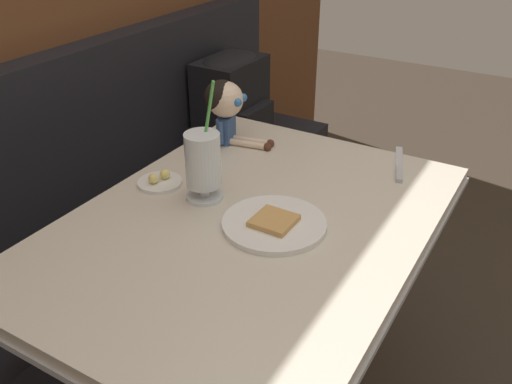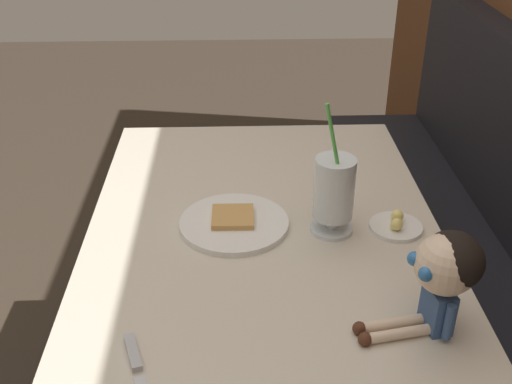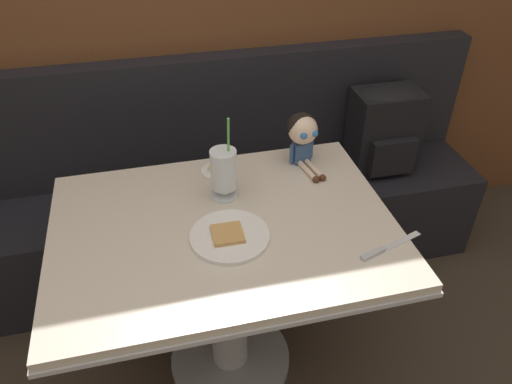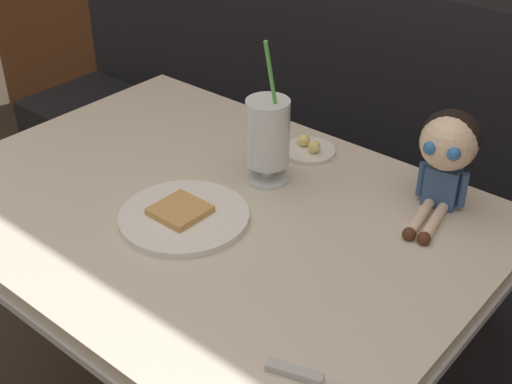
{
  "view_description": "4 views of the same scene",
  "coord_description": "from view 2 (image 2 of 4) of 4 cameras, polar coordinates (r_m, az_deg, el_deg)",
  "views": [
    {
      "loc": [
        -0.97,
        -0.41,
        1.46
      ],
      "look_at": [
        0.0,
        0.16,
        0.82
      ],
      "focal_mm": 38.96,
      "sensor_mm": 36.0,
      "label": 1
    },
    {
      "loc": [
        1.2,
        0.12,
        1.52
      ],
      "look_at": [
        0.02,
        0.16,
        0.83
      ],
      "focal_mm": 43.7,
      "sensor_mm": 36.0,
      "label": 2
    },
    {
      "loc": [
        -0.18,
        -1.02,
        1.77
      ],
      "look_at": [
        0.12,
        0.22,
        0.82
      ],
      "focal_mm": 34.42,
      "sensor_mm": 36.0,
      "label": 3
    },
    {
      "loc": [
        0.81,
        -0.63,
        1.49
      ],
      "look_at": [
        0.08,
        0.24,
        0.77
      ],
      "focal_mm": 48.5,
      "sensor_mm": 36.0,
      "label": 4
    }
  ],
  "objects": [
    {
      "name": "booth_bench",
      "position": [
        1.83,
        21.26,
        -13.27
      ],
      "size": [
        2.6,
        0.48,
        1.0
      ],
      "color": "black",
      "rests_on": "ground"
    },
    {
      "name": "diner_table",
      "position": [
        1.55,
        0.64,
        -9.02
      ],
      "size": [
        1.11,
        0.81,
        0.74
      ],
      "color": "beige",
      "rests_on": "ground"
    },
    {
      "name": "toast_plate",
      "position": [
        1.42,
        -2.03,
        -2.83
      ],
      "size": [
        0.25,
        0.25,
        0.03
      ],
      "color": "white",
      "rests_on": "diner_table"
    },
    {
      "name": "milkshake_glass",
      "position": [
        1.37,
        7.15,
        0.09
      ],
      "size": [
        0.1,
        0.1,
        0.31
      ],
      "color": "silver",
      "rests_on": "diner_table"
    },
    {
      "name": "butter_saucer",
      "position": [
        1.45,
        12.69,
        -2.99
      ],
      "size": [
        0.12,
        0.12,
        0.04
      ],
      "color": "white",
      "rests_on": "diner_table"
    },
    {
      "name": "butter_knife",
      "position": [
        1.1,
        -10.87,
        -15.43
      ],
      "size": [
        0.23,
        0.09,
        0.01
      ],
      "color": "silver",
      "rests_on": "diner_table"
    },
    {
      "name": "seated_doll",
      "position": [
        1.13,
        16.9,
        -6.82
      ],
      "size": [
        0.13,
        0.23,
        0.2
      ],
      "color": "#385689",
      "rests_on": "diner_table"
    }
  ]
}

